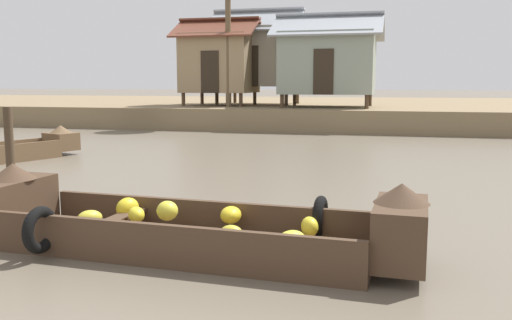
# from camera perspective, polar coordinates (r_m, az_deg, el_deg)

# --- Properties ---
(ground_plane) EXTENTS (300.00, 300.00, 0.00)m
(ground_plane) POSITION_cam_1_polar(r_m,az_deg,el_deg) (11.33, -1.26, -1.65)
(ground_plane) COLOR #665B4C
(riverbank_strip) EXTENTS (160.00, 20.00, 0.89)m
(riverbank_strip) POSITION_cam_1_polar(r_m,az_deg,el_deg) (30.75, 8.60, 5.20)
(riverbank_strip) COLOR #7F6B4C
(riverbank_strip) RESTS_ON ground
(banana_boat) EXTENTS (5.26, 1.81, 0.91)m
(banana_boat) POSITION_cam_1_polar(r_m,az_deg,el_deg) (6.29, -7.24, -6.82)
(banana_boat) COLOR #473323
(banana_boat) RESTS_ON ground
(stilt_house_left) EXTENTS (3.74, 3.33, 3.92)m
(stilt_house_left) POSITION_cam_1_polar(r_m,az_deg,el_deg) (25.27, -3.77, 10.12)
(stilt_house_left) COLOR #4C3826
(stilt_house_left) RESTS_ON riverbank_strip
(stilt_house_mid_left) EXTENTS (4.36, 3.85, 4.48)m
(stilt_house_mid_left) POSITION_cam_1_polar(r_m,az_deg,el_deg) (26.47, 0.29, 10.76)
(stilt_house_mid_left) COLOR #4C3826
(stilt_house_mid_left) RESTS_ON riverbank_strip
(stilt_house_mid_right) EXTENTS (4.51, 3.82, 3.93)m
(stilt_house_mid_right) POSITION_cam_1_polar(r_m,az_deg,el_deg) (23.77, 7.56, 10.07)
(stilt_house_mid_right) COLOR #4C3826
(stilt_house_mid_right) RESTS_ON riverbank_strip
(mooring_post) EXTENTS (0.14, 0.14, 1.52)m
(mooring_post) POSITION_cam_1_polar(r_m,az_deg,el_deg) (9.73, -24.23, 0.59)
(mooring_post) COLOR #423323
(mooring_post) RESTS_ON ground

